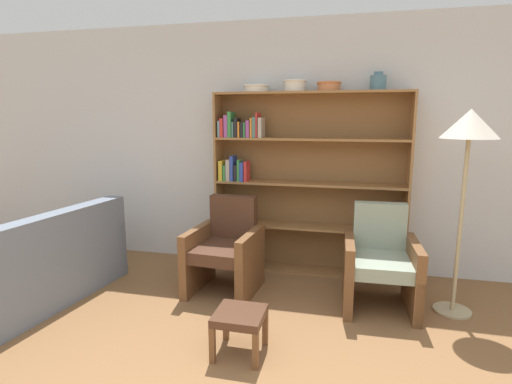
% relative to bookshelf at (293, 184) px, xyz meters
% --- Properties ---
extents(wall_back, '(12.00, 0.06, 2.75)m').
position_rel_bookshelf_xyz_m(wall_back, '(0.15, 0.17, 0.39)').
color(wall_back, silver).
rests_on(wall_back, ground).
extents(bookshelf, '(2.07, 0.30, 1.97)m').
position_rel_bookshelf_xyz_m(bookshelf, '(0.00, 0.00, 0.00)').
color(bookshelf, olive).
rests_on(bookshelf, ground).
extents(bowl_brass, '(0.27, 0.27, 0.08)m').
position_rel_bookshelf_xyz_m(bowl_brass, '(-0.41, -0.02, 1.04)').
color(bowl_brass, silver).
rests_on(bowl_brass, bookshelf).
extents(bowl_sage, '(0.24, 0.24, 0.12)m').
position_rel_bookshelf_xyz_m(bowl_sage, '(0.01, -0.02, 1.06)').
color(bowl_sage, silver).
rests_on(bowl_sage, bookshelf).
extents(bowl_terracotta, '(0.25, 0.25, 0.10)m').
position_rel_bookshelf_xyz_m(bowl_terracotta, '(0.36, -0.02, 1.05)').
color(bowl_terracotta, '#C67547').
rests_on(bowl_terracotta, bookshelf).
extents(vase_tall, '(0.16, 0.16, 0.18)m').
position_rel_bookshelf_xyz_m(vase_tall, '(0.85, -0.02, 1.07)').
color(vase_tall, slate).
rests_on(vase_tall, bookshelf).
extents(couch, '(1.06, 1.74, 0.87)m').
position_rel_bookshelf_xyz_m(couch, '(-2.22, -1.35, -0.68)').
color(couch, slate).
rests_on(couch, ground).
extents(armchair_leather, '(0.69, 0.73, 0.92)m').
position_rel_bookshelf_xyz_m(armchair_leather, '(-0.56, -0.70, -0.57)').
color(armchair_leather, brown).
rests_on(armchair_leather, ground).
extents(armchair_cushioned, '(0.66, 0.70, 0.92)m').
position_rel_bookshelf_xyz_m(armchair_cushioned, '(0.91, -0.70, -0.57)').
color(armchair_cushioned, brown).
rests_on(armchair_cushioned, ground).
extents(floor_lamp, '(0.46, 0.46, 1.78)m').
position_rel_bookshelf_xyz_m(floor_lamp, '(1.55, -0.68, 0.59)').
color(floor_lamp, tan).
rests_on(floor_lamp, ground).
extents(footstool, '(0.35, 0.35, 0.33)m').
position_rel_bookshelf_xyz_m(footstool, '(-0.12, -1.75, -0.71)').
color(footstool, brown).
rests_on(footstool, ground).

